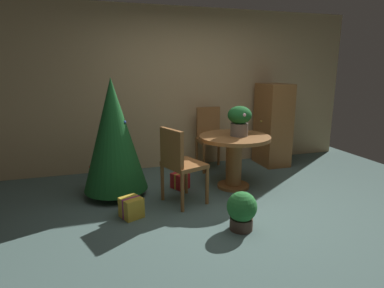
{
  "coord_description": "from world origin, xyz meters",
  "views": [
    {
      "loc": [
        -1.52,
        -3.05,
        1.65
      ],
      "look_at": [
        -0.41,
        0.54,
        0.76
      ],
      "focal_mm": 30.1,
      "sensor_mm": 36.0,
      "label": 1
    }
  ],
  "objects_px": {
    "gift_box_gold": "(131,207)",
    "holiday_tree": "(114,135)",
    "wooden_chair_left_near": "(179,161)",
    "wooden_chair_far": "(210,135)",
    "round_dining_table": "(234,151)",
    "potted_plant": "(242,210)",
    "wooden_cabinet": "(273,125)",
    "gift_box_red": "(180,181)",
    "flower_vase": "(240,119)"
  },
  "relations": [
    {
      "from": "gift_box_gold",
      "to": "holiday_tree",
      "type": "bearing_deg",
      "value": 98.58
    },
    {
      "from": "wooden_chair_left_near",
      "to": "wooden_chair_far",
      "type": "bearing_deg",
      "value": 55.54
    },
    {
      "from": "round_dining_table",
      "to": "potted_plant",
      "type": "height_order",
      "value": "round_dining_table"
    },
    {
      "from": "holiday_tree",
      "to": "gift_box_gold",
      "type": "xyz_separation_m",
      "value": [
        0.11,
        -0.72,
        -0.7
      ]
    },
    {
      "from": "holiday_tree",
      "to": "potted_plant",
      "type": "relative_size",
      "value": 3.74
    },
    {
      "from": "round_dining_table",
      "to": "wooden_chair_left_near",
      "type": "height_order",
      "value": "wooden_chair_left_near"
    },
    {
      "from": "holiday_tree",
      "to": "wooden_cabinet",
      "type": "distance_m",
      "value": 2.79
    },
    {
      "from": "wooden_chair_left_near",
      "to": "gift_box_red",
      "type": "relative_size",
      "value": 3.51
    },
    {
      "from": "flower_vase",
      "to": "potted_plant",
      "type": "xyz_separation_m",
      "value": [
        -0.49,
        -1.14,
        -0.76
      ]
    },
    {
      "from": "gift_box_red",
      "to": "round_dining_table",
      "type": "bearing_deg",
      "value": -14.56
    },
    {
      "from": "wooden_chair_far",
      "to": "holiday_tree",
      "type": "distance_m",
      "value": 1.79
    },
    {
      "from": "flower_vase",
      "to": "gift_box_gold",
      "type": "distance_m",
      "value": 1.85
    },
    {
      "from": "holiday_tree",
      "to": "round_dining_table",
      "type": "bearing_deg",
      "value": -6.93
    },
    {
      "from": "round_dining_table",
      "to": "wooden_chair_left_near",
      "type": "xyz_separation_m",
      "value": [
        -0.87,
        -0.32,
        0.03
      ]
    },
    {
      "from": "holiday_tree",
      "to": "potted_plant",
      "type": "bearing_deg",
      "value": -49.02
    },
    {
      "from": "potted_plant",
      "to": "gift_box_gold",
      "type": "bearing_deg",
      "value": 149.38
    },
    {
      "from": "holiday_tree",
      "to": "gift_box_gold",
      "type": "relative_size",
      "value": 5.35
    },
    {
      "from": "flower_vase",
      "to": "wooden_chair_far",
      "type": "relative_size",
      "value": 0.4
    },
    {
      "from": "wooden_chair_left_near",
      "to": "flower_vase",
      "type": "bearing_deg",
      "value": 18.0
    },
    {
      "from": "round_dining_table",
      "to": "gift_box_gold",
      "type": "relative_size",
      "value": 3.4
    },
    {
      "from": "wooden_chair_left_near",
      "to": "gift_box_gold",
      "type": "bearing_deg",
      "value": -161.59
    },
    {
      "from": "wooden_chair_far",
      "to": "gift_box_gold",
      "type": "relative_size",
      "value": 3.54
    },
    {
      "from": "round_dining_table",
      "to": "potted_plant",
      "type": "distance_m",
      "value": 1.27
    },
    {
      "from": "gift_box_gold",
      "to": "potted_plant",
      "type": "height_order",
      "value": "potted_plant"
    },
    {
      "from": "holiday_tree",
      "to": "wooden_chair_far",
      "type": "bearing_deg",
      "value": 25.42
    },
    {
      "from": "wooden_chair_left_near",
      "to": "gift_box_gold",
      "type": "relative_size",
      "value": 3.31
    },
    {
      "from": "flower_vase",
      "to": "holiday_tree",
      "type": "xyz_separation_m",
      "value": [
        -1.66,
        0.21,
        -0.16
      ]
    },
    {
      "from": "potted_plant",
      "to": "wooden_chair_far",
      "type": "bearing_deg",
      "value": 78.43
    },
    {
      "from": "wooden_chair_far",
      "to": "potted_plant",
      "type": "height_order",
      "value": "wooden_chair_far"
    },
    {
      "from": "flower_vase",
      "to": "holiday_tree",
      "type": "height_order",
      "value": "holiday_tree"
    },
    {
      "from": "holiday_tree",
      "to": "gift_box_gold",
      "type": "bearing_deg",
      "value": -81.42
    },
    {
      "from": "flower_vase",
      "to": "wooden_chair_left_near",
      "type": "xyz_separation_m",
      "value": [
        -0.93,
        -0.3,
        -0.43
      ]
    },
    {
      "from": "wooden_chair_far",
      "to": "gift_box_red",
      "type": "xyz_separation_m",
      "value": [
        -0.73,
        -0.77,
        -0.46
      ]
    },
    {
      "from": "wooden_chair_left_near",
      "to": "potted_plant",
      "type": "distance_m",
      "value": 1.0
    },
    {
      "from": "gift_box_red",
      "to": "potted_plant",
      "type": "bearing_deg",
      "value": -77.46
    },
    {
      "from": "round_dining_table",
      "to": "flower_vase",
      "type": "xyz_separation_m",
      "value": [
        0.06,
        -0.02,
        0.45
      ]
    },
    {
      "from": "wooden_chair_far",
      "to": "potted_plant",
      "type": "xyz_separation_m",
      "value": [
        -0.43,
        -2.11,
        -0.35
      ]
    },
    {
      "from": "wooden_cabinet",
      "to": "flower_vase",
      "type": "bearing_deg",
      "value": -140.33
    },
    {
      "from": "wooden_chair_left_near",
      "to": "holiday_tree",
      "type": "distance_m",
      "value": 0.93
    },
    {
      "from": "wooden_chair_far",
      "to": "round_dining_table",
      "type": "bearing_deg",
      "value": -90.0
    },
    {
      "from": "round_dining_table",
      "to": "wooden_cabinet",
      "type": "relative_size",
      "value": 0.7
    },
    {
      "from": "wooden_chair_left_near",
      "to": "gift_box_gold",
      "type": "distance_m",
      "value": 0.78
    },
    {
      "from": "wooden_cabinet",
      "to": "potted_plant",
      "type": "height_order",
      "value": "wooden_cabinet"
    },
    {
      "from": "gift_box_gold",
      "to": "gift_box_red",
      "type": "xyz_separation_m",
      "value": [
        0.76,
        0.71,
        -0.01
      ]
    },
    {
      "from": "flower_vase",
      "to": "gift_box_red",
      "type": "bearing_deg",
      "value": 165.36
    },
    {
      "from": "wooden_chair_left_near",
      "to": "holiday_tree",
      "type": "relative_size",
      "value": 0.62
    },
    {
      "from": "round_dining_table",
      "to": "wooden_cabinet",
      "type": "height_order",
      "value": "wooden_cabinet"
    },
    {
      "from": "round_dining_table",
      "to": "holiday_tree",
      "type": "relative_size",
      "value": 0.64
    },
    {
      "from": "wooden_chair_left_near",
      "to": "potted_plant",
      "type": "xyz_separation_m",
      "value": [
        0.44,
        -0.83,
        -0.33
      ]
    },
    {
      "from": "wooden_chair_far",
      "to": "wooden_cabinet",
      "type": "distance_m",
      "value": 1.12
    }
  ]
}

